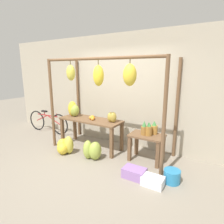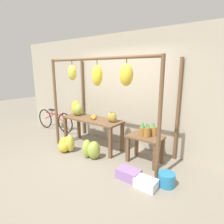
{
  "view_description": "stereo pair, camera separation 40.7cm",
  "coord_description": "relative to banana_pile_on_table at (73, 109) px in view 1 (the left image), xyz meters",
  "views": [
    {
      "loc": [
        2.23,
        -2.67,
        1.94
      ],
      "look_at": [
        0.11,
        0.87,
        1.0
      ],
      "focal_mm": 30.0,
      "sensor_mm": 36.0,
      "label": 1
    },
    {
      "loc": [
        2.57,
        -2.44,
        1.94
      ],
      "look_at": [
        0.11,
        0.87,
        1.0
      ],
      "focal_mm": 30.0,
      "sensor_mm": 36.0,
      "label": 2
    }
  ],
  "objects": [
    {
      "name": "shop_wall_back",
      "position": [
        1.07,
        0.66,
        0.48
      ],
      "size": [
        8.0,
        0.08,
        2.8
      ],
      "color": "#B2A893",
      "rests_on": "ground_plane"
    },
    {
      "name": "papaya_pile",
      "position": [
        1.16,
        0.01,
        -0.06
      ],
      "size": [
        0.25,
        0.21,
        0.24
      ],
      "color": "#B2993D",
      "rests_on": "display_table_main"
    },
    {
      "name": "parked_bicycle",
      "position": [
        -1.32,
        0.24,
        -0.59
      ],
      "size": [
        1.61,
        0.11,
        0.68
      ],
      "color": "black",
      "rests_on": "ground_plane"
    },
    {
      "name": "stall_awning",
      "position": [
        1.14,
        -0.21,
        0.65
      ],
      "size": [
        2.87,
        1.12,
        2.18
      ],
      "color": "brown",
      "rests_on": "ground_plane"
    },
    {
      "name": "ground_plane",
      "position": [
        1.07,
        -0.88,
        -0.92
      ],
      "size": [
        20.0,
        20.0,
        0.0
      ],
      "primitive_type": "plane",
      "color": "gray"
    },
    {
      "name": "orange_pile",
      "position": [
        0.63,
        -0.03,
        -0.13
      ],
      "size": [
        0.17,
        0.23,
        0.09
      ],
      "color": "orange",
      "rests_on": "display_table_main"
    },
    {
      "name": "fruit_crate_purple",
      "position": [
        2.43,
        -0.76,
        -0.84
      ],
      "size": [
        0.37,
        0.25,
        0.16
      ],
      "color": "silver",
      "rests_on": "ground_plane"
    },
    {
      "name": "banana_pile_on_table",
      "position": [
        0.0,
        0.0,
        0.0
      ],
      "size": [
        0.4,
        0.33,
        0.39
      ],
      "color": "#9EB247",
      "rests_on": "display_table_main"
    },
    {
      "name": "blue_bucket",
      "position": [
        2.69,
        -0.5,
        -0.81
      ],
      "size": [
        0.29,
        0.29,
        0.23
      ],
      "color": "teal",
      "rests_on": "ground_plane"
    },
    {
      "name": "banana_pile_ground_left",
      "position": [
        0.24,
        -0.6,
        -0.75
      ],
      "size": [
        0.48,
        0.43,
        0.42
      ],
      "color": "gold",
      "rests_on": "ground_plane"
    },
    {
      "name": "display_table_main",
      "position": [
        0.56,
        -0.02,
        -0.3
      ],
      "size": [
        1.59,
        0.57,
        0.75
      ],
      "color": "brown",
      "rests_on": "ground_plane"
    },
    {
      "name": "display_table_side",
      "position": [
        2.01,
        0.03,
        -0.48
      ],
      "size": [
        0.72,
        0.47,
        0.59
      ],
      "color": "brown",
      "rests_on": "ground_plane"
    },
    {
      "name": "banana_pile_ground_right",
      "position": [
        0.97,
        -0.51,
        -0.71
      ],
      "size": [
        0.48,
        0.37,
        0.42
      ],
      "color": "#9EB247",
      "rests_on": "ground_plane"
    },
    {
      "name": "fruit_crate_white",
      "position": [
        2.06,
        -0.7,
        -0.83
      ],
      "size": [
        0.41,
        0.27,
        0.18
      ],
      "color": "#9970B7",
      "rests_on": "ground_plane"
    },
    {
      "name": "pineapple_cluster",
      "position": [
        2.05,
        0.05,
        -0.21
      ],
      "size": [
        0.3,
        0.3,
        0.31
      ],
      "color": "olive",
      "rests_on": "display_table_side"
    }
  ]
}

